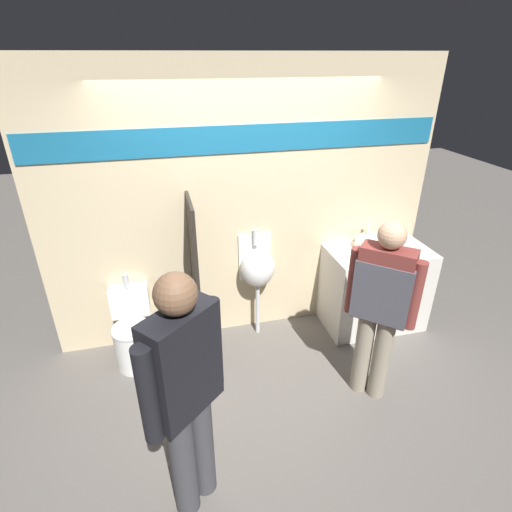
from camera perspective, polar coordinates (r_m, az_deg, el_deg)
name	(u,v)px	position (r m, az deg, el deg)	size (l,w,h in m)	color
ground_plane	(260,358)	(4.05, 0.61, -14.43)	(16.00, 16.00, 0.00)	#5B5651
display_wall	(245,207)	(3.85, -1.58, 6.95)	(3.80, 0.07, 2.70)	beige
sink_counter	(374,288)	(4.45, 16.56, -4.42)	(1.04, 0.59, 0.89)	silver
sink_basin	(374,244)	(4.24, 16.46, 1.63)	(0.38, 0.38, 0.24)	white
cell_phone	(358,259)	(4.00, 14.33, -0.39)	(0.07, 0.14, 0.01)	black
divider_near_counter	(196,281)	(3.76, -8.62, -3.57)	(0.03, 0.53, 1.58)	#28231E
urinal_near_counter	(257,268)	(3.97, 0.20, -1.66)	(0.34, 0.28, 1.15)	silver
toilet	(133,334)	(4.02, -17.18, -10.63)	(0.36, 0.53, 0.87)	white
person_in_vest	(381,301)	(3.31, 17.42, -6.22)	(0.45, 0.44, 1.62)	gray
person_with_lanyard	(186,392)	(2.44, -9.96, -18.55)	(0.49, 0.43, 1.73)	#3D3D42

